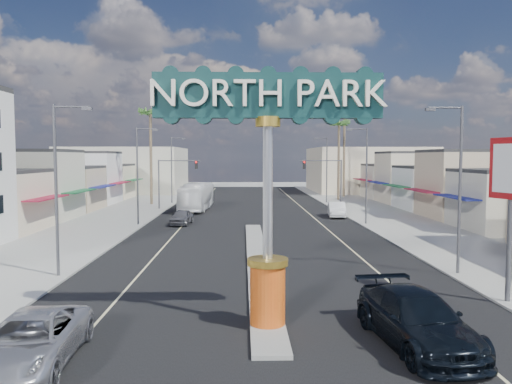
{
  "coord_description": "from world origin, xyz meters",
  "views": [
    {
      "loc": [
        -0.91,
        -16.04,
        6.31
      ],
      "look_at": [
        -0.23,
        9.49,
        4.53
      ],
      "focal_mm": 35.0,
      "sensor_mm": 36.0,
      "label": 1
    }
  ],
  "objects": [
    {
      "name": "median_island",
      "position": [
        0.0,
        14.0,
        0.08
      ],
      "size": [
        1.3,
        30.0,
        0.16
      ],
      "primitive_type": "cube",
      "color": "gray",
      "rests_on": "ground"
    },
    {
      "name": "storefront_row_right",
      "position": [
        24.0,
        43.0,
        3.0
      ],
      "size": [
        12.0,
        42.0,
        6.0
      ],
      "primitive_type": "cube",
      "color": "#B7B29E",
      "rests_on": "ground"
    },
    {
      "name": "gateway_sign",
      "position": [
        0.0,
        1.98,
        5.93
      ],
      "size": [
        8.2,
        1.5,
        9.15
      ],
      "color": "#DE4611",
      "rests_on": "median_island"
    },
    {
      "name": "streetlight_l_near",
      "position": [
        -10.43,
        10.0,
        5.07
      ],
      "size": [
        2.03,
        0.22,
        9.0
      ],
      "color": "#47474C",
      "rests_on": "ground"
    },
    {
      "name": "backdrop_far_left",
      "position": [
        -22.0,
        75.0,
        4.0
      ],
      "size": [
        20.0,
        20.0,
        8.0
      ],
      "primitive_type": "cube",
      "color": "#B7B29E",
      "rests_on": "ground"
    },
    {
      "name": "bank_pylon_sign",
      "position": [
        10.49,
        4.78,
        5.44
      ],
      "size": [
        0.94,
        2.18,
        7.04
      ],
      "rotation": [
        0.0,
        0.0,
        0.32
      ],
      "color": "#47474C",
      "rests_on": "sidewalk_right"
    },
    {
      "name": "sidewalk_right",
      "position": [
        14.0,
        30.0,
        0.06
      ],
      "size": [
        8.0,
        120.0,
        0.12
      ],
      "primitive_type": "cube",
      "color": "gray",
      "rests_on": "ground"
    },
    {
      "name": "storefront_row_left",
      "position": [
        -24.0,
        43.0,
        3.0
      ],
      "size": [
        12.0,
        42.0,
        6.0
      ],
      "primitive_type": "cube",
      "color": "beige",
      "rests_on": "ground"
    },
    {
      "name": "sidewalk_left",
      "position": [
        -14.0,
        30.0,
        0.06
      ],
      "size": [
        8.0,
        120.0,
        0.12
      ],
      "primitive_type": "cube",
      "color": "gray",
      "rests_on": "ground"
    },
    {
      "name": "city_bus",
      "position": [
        -6.44,
        43.56,
        1.6
      ],
      "size": [
        3.35,
        11.63,
        3.2
      ],
      "primitive_type": "imported",
      "rotation": [
        0.0,
        0.0,
        -0.06
      ],
      "color": "white",
      "rests_on": "ground"
    },
    {
      "name": "streetlight_l_far",
      "position": [
        -10.43,
        52.0,
        5.07
      ],
      "size": [
        2.03,
        0.22,
        9.0
      ],
      "color": "#47474C",
      "rests_on": "ground"
    },
    {
      "name": "road",
      "position": [
        0.0,
        30.0,
        0.01
      ],
      "size": [
        20.0,
        120.0,
        0.01
      ],
      "primitive_type": "cube",
      "color": "black",
      "rests_on": "ground"
    },
    {
      "name": "car_parked_left",
      "position": [
        -6.66,
        30.5,
        0.71
      ],
      "size": [
        2.09,
        4.31,
        1.42
      ],
      "primitive_type": "imported",
      "rotation": [
        0.0,
        0.0,
        -0.1
      ],
      "color": "slate",
      "rests_on": "ground"
    },
    {
      "name": "traffic_signal_right",
      "position": [
        9.18,
        43.99,
        4.27
      ],
      "size": [
        5.09,
        0.45,
        6.0
      ],
      "color": "#47474C",
      "rests_on": "ground"
    },
    {
      "name": "palm_right_mid",
      "position": [
        13.0,
        56.0,
        10.6
      ],
      "size": [
        2.6,
        2.6,
        12.1
      ],
      "color": "brown",
      "rests_on": "ground"
    },
    {
      "name": "suv_left",
      "position": [
        -7.34,
        -1.19,
        0.78
      ],
      "size": [
        2.84,
        5.74,
        1.57
      ],
      "primitive_type": "imported",
      "rotation": [
        0.0,
        0.0,
        0.04
      ],
      "color": "silver",
      "rests_on": "ground"
    },
    {
      "name": "streetlight_l_mid",
      "position": [
        -10.43,
        30.0,
        5.07
      ],
      "size": [
        2.03,
        0.22,
        9.0
      ],
      "color": "#47474C",
      "rests_on": "ground"
    },
    {
      "name": "palm_left_far",
      "position": [
        -13.0,
        50.0,
        11.5
      ],
      "size": [
        2.6,
        2.6,
        13.1
      ],
      "color": "brown",
      "rests_on": "ground"
    },
    {
      "name": "car_parked_right",
      "position": [
        9.0,
        36.04,
        0.79
      ],
      "size": [
        2.22,
        4.95,
        1.58
      ],
      "primitive_type": "imported",
      "rotation": [
        0.0,
        0.0,
        -0.12
      ],
      "color": "silver",
      "rests_on": "ground"
    },
    {
      "name": "palm_right_far",
      "position": [
        15.0,
        62.0,
        12.39
      ],
      "size": [
        2.6,
        2.6,
        14.1
      ],
      "color": "brown",
      "rests_on": "ground"
    },
    {
      "name": "ground",
      "position": [
        0.0,
        30.0,
        0.0
      ],
      "size": [
        160.0,
        160.0,
        0.0
      ],
      "primitive_type": "plane",
      "color": "gray",
      "rests_on": "ground"
    },
    {
      "name": "streetlight_r_near",
      "position": [
        10.43,
        10.0,
        5.07
      ],
      "size": [
        2.03,
        0.22,
        9.0
      ],
      "color": "#47474C",
      "rests_on": "ground"
    },
    {
      "name": "backdrop_far_right",
      "position": [
        22.0,
        75.0,
        4.0
      ],
      "size": [
        20.0,
        20.0,
        8.0
      ],
      "primitive_type": "cube",
      "color": "beige",
      "rests_on": "ground"
    },
    {
      "name": "suv_right",
      "position": [
        4.9,
        0.14,
        0.9
      ],
      "size": [
        3.29,
        6.45,
        1.79
      ],
      "primitive_type": "imported",
      "rotation": [
        0.0,
        0.0,
        0.13
      ],
      "color": "black",
      "rests_on": "ground"
    },
    {
      "name": "streetlight_r_far",
      "position": [
        10.43,
        52.0,
        5.07
      ],
      "size": [
        2.03,
        0.22,
        9.0
      ],
      "color": "#47474C",
      "rests_on": "ground"
    },
    {
      "name": "streetlight_r_mid",
      "position": [
        10.43,
        30.0,
        5.07
      ],
      "size": [
        2.03,
        0.22,
        9.0
      ],
      "color": "#47474C",
      "rests_on": "ground"
    },
    {
      "name": "traffic_signal_left",
      "position": [
        -9.18,
        43.99,
        4.27
      ],
      "size": [
        5.09,
        0.45,
        6.0
      ],
      "color": "#47474C",
      "rests_on": "ground"
    }
  ]
}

